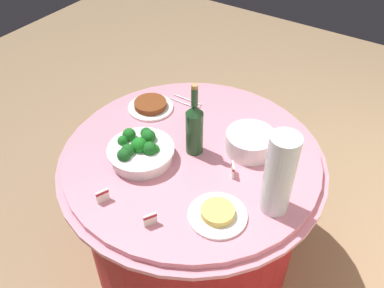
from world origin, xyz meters
The scene contains 12 objects.
ground_plane centered at (0.00, 0.00, 0.00)m, with size 6.00×6.00×0.00m, color #9E7F5B.
buffet_table centered at (0.00, 0.00, 0.38)m, with size 1.16×1.16×0.74m.
broccoli_bowl centered at (0.15, -0.16, 0.78)m, with size 0.28×0.28×0.11m.
plate_stack centered at (-0.15, 0.20, 0.79)m, with size 0.21×0.21×0.09m.
wine_bottle centered at (-0.02, 0.00, 0.87)m, with size 0.07×0.07×0.34m.
decorative_fruit_vase centered at (0.08, 0.42, 0.90)m, with size 0.11×0.11×0.34m.
serving_tongs centered at (-0.29, -0.23, 0.74)m, with size 0.05×0.17×0.01m.
food_plate_noodles centered at (0.24, 0.27, 0.75)m, with size 0.22×0.22×0.04m.
food_plate_stir_fry centered at (-0.16, -0.34, 0.76)m, with size 0.22×0.22×0.04m.
label_placard_front centered at (0.40, 0.09, 0.77)m, with size 0.05×0.03×0.05m.
label_placard_mid centered at (0.02, 0.21, 0.77)m, with size 0.05×0.04×0.05m.
label_placard_rear centered at (0.41, -0.13, 0.77)m, with size 0.05×0.03×0.05m.
Camera 1 is at (1.10, 0.73, 1.94)m, focal length 38.82 mm.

